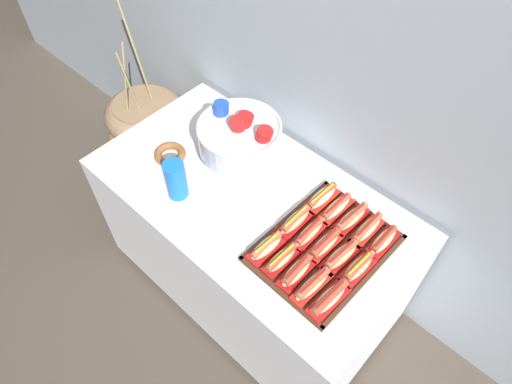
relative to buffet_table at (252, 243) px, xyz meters
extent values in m
plane|color=#4C4238|center=(0.00, 0.00, -0.40)|extent=(10.00, 10.00, 0.00)
cube|color=#9EA8B2|center=(0.00, 0.46, 0.90)|extent=(6.00, 0.10, 2.60)
cube|color=silver|center=(0.00, 0.00, 0.00)|extent=(1.41, 0.76, 0.73)
cylinder|color=black|center=(-0.59, -0.26, -0.38)|extent=(0.05, 0.05, 0.04)
cylinder|color=black|center=(-0.59, 0.26, -0.38)|extent=(0.05, 0.05, 0.04)
cylinder|color=black|center=(0.59, 0.26, -0.38)|extent=(0.05, 0.05, 0.04)
cylinder|color=#896B4C|center=(-0.98, 0.15, -0.10)|extent=(0.34, 0.34, 0.62)
torus|color=#896B4C|center=(-0.98, 0.15, -0.33)|extent=(0.51, 0.51, 0.14)
torus|color=#896B4C|center=(-0.98, 0.15, -0.17)|extent=(0.53, 0.53, 0.14)
torus|color=#896B4C|center=(-0.98, 0.15, -0.02)|extent=(0.49, 0.49, 0.14)
torus|color=#896B4C|center=(-0.98, 0.15, 0.13)|extent=(0.46, 0.46, 0.14)
cylinder|color=#937F56|center=(-0.96, 0.10, 0.39)|extent=(0.03, 0.05, 0.36)
cylinder|color=#937F56|center=(-1.01, 0.21, 0.51)|extent=(0.10, 0.03, 0.59)
cylinder|color=#937F56|center=(-0.98, 0.10, 0.41)|extent=(0.03, 0.07, 0.40)
cube|color=#472B19|center=(0.38, 0.00, 0.37)|extent=(0.42, 0.53, 0.01)
cube|color=#472B19|center=(0.38, -0.25, 0.38)|extent=(0.41, 0.03, 0.01)
cube|color=#472B19|center=(0.39, 0.26, 0.38)|extent=(0.41, 0.03, 0.01)
cube|color=#472B19|center=(0.19, 0.01, 0.38)|extent=(0.03, 0.53, 0.01)
cube|color=#472B19|center=(0.58, 0.00, 0.38)|extent=(0.03, 0.53, 0.01)
cube|color=red|center=(0.23, -0.16, 0.38)|extent=(0.07, 0.17, 0.02)
ellipsoid|color=#E0BC7F|center=(0.23, -0.16, 0.40)|extent=(0.06, 0.15, 0.04)
cylinder|color=#A8563D|center=(0.23, -0.16, 0.42)|extent=(0.03, 0.15, 0.03)
cylinder|color=yellow|center=(0.23, -0.16, 0.43)|extent=(0.01, 0.12, 0.01)
cube|color=#B21414|center=(0.30, -0.16, 0.38)|extent=(0.07, 0.16, 0.02)
ellipsoid|color=#E0BC7F|center=(0.30, -0.16, 0.40)|extent=(0.05, 0.15, 0.04)
cylinder|color=brown|center=(0.30, -0.16, 0.42)|extent=(0.03, 0.15, 0.03)
cylinder|color=yellow|center=(0.30, -0.16, 0.43)|extent=(0.01, 0.13, 0.01)
cube|color=#B21414|center=(0.38, -0.16, 0.38)|extent=(0.07, 0.17, 0.02)
ellipsoid|color=#E0BC7F|center=(0.38, -0.16, 0.40)|extent=(0.06, 0.16, 0.04)
cylinder|color=brown|center=(0.38, -0.16, 0.42)|extent=(0.04, 0.14, 0.03)
cylinder|color=red|center=(0.38, -0.16, 0.43)|extent=(0.01, 0.12, 0.01)
cube|color=red|center=(0.45, -0.16, 0.38)|extent=(0.07, 0.19, 0.02)
ellipsoid|color=beige|center=(0.45, -0.16, 0.40)|extent=(0.05, 0.17, 0.04)
cylinder|color=#A8563D|center=(0.45, -0.16, 0.41)|extent=(0.04, 0.16, 0.03)
cylinder|color=red|center=(0.45, -0.16, 0.43)|extent=(0.02, 0.13, 0.01)
cube|color=red|center=(0.53, -0.17, 0.38)|extent=(0.07, 0.18, 0.02)
ellipsoid|color=#E0BC7F|center=(0.53, -0.17, 0.40)|extent=(0.06, 0.17, 0.04)
cylinder|color=brown|center=(0.53, -0.17, 0.41)|extent=(0.04, 0.17, 0.03)
cylinder|color=red|center=(0.53, -0.17, 0.43)|extent=(0.02, 0.14, 0.01)
cube|color=#B21414|center=(0.23, 0.01, 0.38)|extent=(0.06, 0.17, 0.02)
ellipsoid|color=tan|center=(0.23, 0.01, 0.41)|extent=(0.05, 0.16, 0.04)
cylinder|color=#9E4C38|center=(0.23, 0.01, 0.42)|extent=(0.03, 0.15, 0.03)
cylinder|color=yellow|center=(0.23, 0.01, 0.43)|extent=(0.01, 0.13, 0.01)
cube|color=red|center=(0.31, 0.00, 0.38)|extent=(0.06, 0.18, 0.02)
ellipsoid|color=tan|center=(0.31, 0.00, 0.40)|extent=(0.05, 0.16, 0.04)
cylinder|color=#9E4C38|center=(0.31, 0.00, 0.42)|extent=(0.03, 0.15, 0.03)
cylinder|color=red|center=(0.31, 0.00, 0.43)|extent=(0.01, 0.13, 0.01)
cube|color=red|center=(0.38, 0.00, 0.38)|extent=(0.07, 0.17, 0.02)
ellipsoid|color=beige|center=(0.38, 0.00, 0.40)|extent=(0.05, 0.16, 0.04)
cylinder|color=brown|center=(0.38, 0.00, 0.41)|extent=(0.04, 0.15, 0.03)
cylinder|color=red|center=(0.38, 0.00, 0.43)|extent=(0.01, 0.13, 0.01)
cube|color=#B21414|center=(0.46, 0.00, 0.38)|extent=(0.08, 0.19, 0.02)
ellipsoid|color=tan|center=(0.46, 0.00, 0.40)|extent=(0.07, 0.17, 0.04)
cylinder|color=#A8563D|center=(0.46, 0.00, 0.42)|extent=(0.04, 0.16, 0.03)
cylinder|color=red|center=(0.46, 0.00, 0.43)|extent=(0.02, 0.13, 0.01)
cube|color=red|center=(0.53, 0.00, 0.38)|extent=(0.07, 0.17, 0.02)
ellipsoid|color=tan|center=(0.53, 0.00, 0.41)|extent=(0.06, 0.16, 0.04)
cylinder|color=brown|center=(0.53, 0.00, 0.42)|extent=(0.04, 0.15, 0.03)
cylinder|color=yellow|center=(0.53, 0.00, 0.43)|extent=(0.01, 0.12, 0.01)
cube|color=red|center=(0.24, 0.17, 0.38)|extent=(0.07, 0.18, 0.02)
ellipsoid|color=beige|center=(0.24, 0.17, 0.40)|extent=(0.06, 0.16, 0.04)
cylinder|color=brown|center=(0.24, 0.17, 0.42)|extent=(0.03, 0.16, 0.03)
cylinder|color=yellow|center=(0.24, 0.17, 0.43)|extent=(0.01, 0.14, 0.01)
cube|color=red|center=(0.31, 0.17, 0.38)|extent=(0.07, 0.18, 0.02)
ellipsoid|color=beige|center=(0.31, 0.17, 0.40)|extent=(0.05, 0.17, 0.04)
cylinder|color=#9E4C38|center=(0.31, 0.17, 0.41)|extent=(0.03, 0.16, 0.03)
cylinder|color=red|center=(0.31, 0.17, 0.42)|extent=(0.01, 0.13, 0.01)
cube|color=#B21414|center=(0.39, 0.17, 0.38)|extent=(0.08, 0.18, 0.02)
ellipsoid|color=tan|center=(0.39, 0.17, 0.40)|extent=(0.06, 0.17, 0.04)
cylinder|color=#A8563D|center=(0.39, 0.17, 0.42)|extent=(0.04, 0.17, 0.03)
cylinder|color=red|center=(0.39, 0.17, 0.43)|extent=(0.02, 0.14, 0.01)
cube|color=red|center=(0.46, 0.16, 0.38)|extent=(0.06, 0.18, 0.02)
ellipsoid|color=beige|center=(0.46, 0.16, 0.40)|extent=(0.05, 0.17, 0.04)
cylinder|color=#A8563D|center=(0.46, 0.16, 0.42)|extent=(0.03, 0.17, 0.03)
cylinder|color=red|center=(0.46, 0.16, 0.43)|extent=(0.01, 0.14, 0.01)
cube|color=#B21414|center=(0.54, 0.16, 0.38)|extent=(0.06, 0.17, 0.02)
ellipsoid|color=#E0BC7F|center=(0.54, 0.16, 0.40)|extent=(0.05, 0.15, 0.04)
cylinder|color=brown|center=(0.54, 0.16, 0.42)|extent=(0.03, 0.14, 0.03)
cylinder|color=red|center=(0.54, 0.16, 0.43)|extent=(0.01, 0.12, 0.01)
cylinder|color=silver|center=(-0.17, 0.11, 0.37)|extent=(0.20, 0.20, 0.02)
cone|color=silver|center=(-0.17, 0.11, 0.42)|extent=(0.07, 0.07, 0.08)
cylinder|color=silver|center=(-0.17, 0.11, 0.52)|extent=(0.35, 0.35, 0.12)
torus|color=silver|center=(-0.17, 0.11, 0.58)|extent=(0.36, 0.36, 0.02)
cylinder|color=red|center=(-0.05, 0.12, 0.57)|extent=(0.12, 0.09, 0.14)
cylinder|color=red|center=(-0.16, 0.12, 0.57)|extent=(0.09, 0.11, 0.14)
cylinder|color=#1E47B2|center=(-0.28, 0.11, 0.57)|extent=(0.10, 0.10, 0.13)
cylinder|color=red|center=(-0.17, 0.10, 0.57)|extent=(0.09, 0.11, 0.14)
cylinder|color=blue|center=(-0.23, -0.20, 0.42)|extent=(0.09, 0.09, 0.11)
cylinder|color=blue|center=(-0.23, -0.20, 0.44)|extent=(0.09, 0.09, 0.11)
cylinder|color=blue|center=(-0.23, -0.20, 0.46)|extent=(0.09, 0.09, 0.11)
cylinder|color=blue|center=(-0.23, -0.20, 0.47)|extent=(0.09, 0.09, 0.11)
cylinder|color=blue|center=(-0.23, -0.20, 0.49)|extent=(0.09, 0.09, 0.11)
torus|color=brown|center=(-0.42, -0.08, 0.38)|extent=(0.14, 0.14, 0.04)
camera|label=1|loc=(0.81, -0.85, 1.85)|focal=31.63mm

